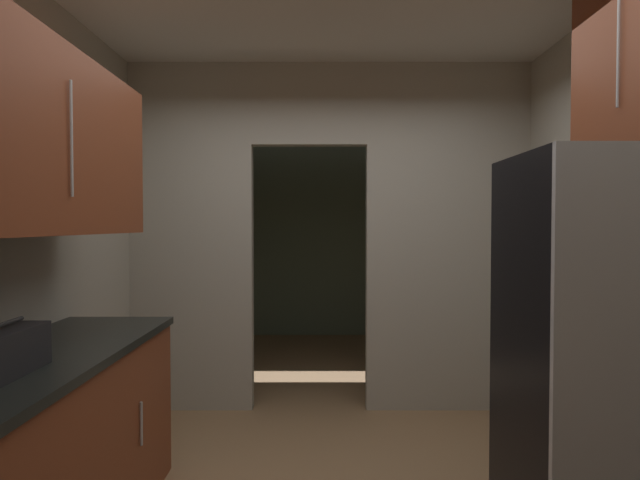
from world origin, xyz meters
The scene contains 6 objects.
kitchen_partition centered at (0.04, 1.71, 1.48)m, with size 3.19×0.12×2.77m.
adjoining_room_shell centered at (0.00, 3.70, 1.39)m, with size 3.19×3.00×2.77m.
refrigerator centered at (1.19, -0.34, 0.89)m, with size 0.84×0.74×1.79m.
lower_cabinet_run centered at (-1.28, -0.39, 0.47)m, with size 0.63×2.04×0.93m.
upper_cabinet_counterside centered at (-1.28, -0.39, 1.84)m, with size 0.36×1.84×0.80m.
boombox centered at (-1.25, -0.64, 1.02)m, with size 0.18×0.39×0.20m.
Camera 1 is at (-0.07, -2.60, 1.49)m, focal length 30.11 mm.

